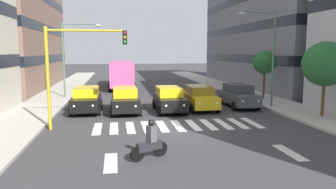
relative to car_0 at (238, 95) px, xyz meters
name	(u,v)px	position (x,y,z in m)	size (l,w,h in m)	color
ground_plane	(178,126)	(5.71, 5.24, -0.89)	(180.00, 180.00, 0.00)	#38383A
sidewalk_left	(323,119)	(-3.41, 5.24, -0.81)	(3.48, 90.00, 0.15)	#B2ADA3
sidewalk_right	(7,131)	(14.84, 5.24, -0.81)	(3.48, 90.00, 0.15)	#B2ADA3
building_left_block_0	(275,16)	(-9.95, -13.73, 7.58)	(9.62, 25.09, 16.93)	slate
building_right_block_0	(2,14)	(21.37, -15.68, 7.45)	(9.62, 21.20, 16.67)	#846656
crosswalk_markings	(178,126)	(5.71, 5.24, -0.88)	(9.45, 2.80, 0.01)	silver
lane_arrow_0	(289,152)	(2.02, 10.74, -0.88)	(0.50, 2.20, 0.01)	silver
lane_arrow_1	(111,162)	(9.41, 10.74, -0.88)	(0.50, 2.20, 0.01)	silver
car_0	(238,95)	(0.00, 0.00, 0.00)	(2.02, 4.44, 1.72)	#474C51
car_1	(200,97)	(3.16, 0.45, 0.00)	(2.02, 4.44, 1.72)	gold
car_2	(169,99)	(5.49, 0.93, 0.00)	(2.02, 4.44, 1.72)	black
car_3	(125,100)	(8.55, 0.74, 0.00)	(2.02, 4.44, 1.72)	black
car_4	(87,99)	(11.21, 0.14, 0.00)	(2.02, 4.44, 1.72)	black
bus_behind_traffic	(121,72)	(8.55, -14.52, 0.97)	(2.78, 10.50, 3.00)	#DB5193
motorcycle_with_rider	(150,143)	(7.88, 10.54, -0.24)	(1.55, 0.89, 1.57)	black
traffic_light_gantry	(71,61)	(11.48, 5.06, 2.81)	(4.29, 0.36, 5.50)	#AD991E
street_lamp_left	(268,48)	(-1.80, 0.83, 3.53)	(2.87, 0.28, 6.95)	#4C6B56
street_lamp_right	(70,51)	(13.07, -6.60, 3.39)	(3.45, 0.28, 6.57)	#4C6B56
street_tree_0	(325,64)	(-3.69, 4.75, 2.53)	(2.79, 2.79, 4.67)	#513823
street_tree_1	(265,62)	(-3.51, -3.01, 2.37)	(2.00, 2.00, 4.13)	#513823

